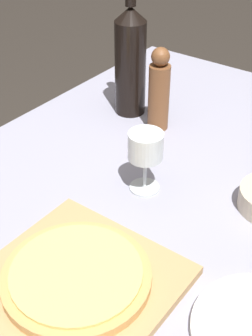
{
  "coord_description": "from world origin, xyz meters",
  "views": [
    {
      "loc": [
        0.43,
        -0.57,
        1.38
      ],
      "look_at": [
        -0.06,
        0.1,
        0.79
      ],
      "focal_mm": 50.0,
      "sensor_mm": 36.0,
      "label": 1
    }
  ],
  "objects_px": {
    "wine_bottle": "(130,60)",
    "wine_glass": "(146,149)",
    "pizza": "(77,275)",
    "pepper_mill": "(159,91)"
  },
  "relations": [
    {
      "from": "pepper_mill",
      "to": "pizza",
      "type": "bearing_deg",
      "value": -70.71
    },
    {
      "from": "pizza",
      "to": "wine_bottle",
      "type": "distance_m",
      "value": 0.66
    },
    {
      "from": "wine_bottle",
      "to": "pepper_mill",
      "type": "xyz_separation_m",
      "value": [
        0.11,
        -0.03,
        -0.05
      ]
    },
    {
      "from": "pepper_mill",
      "to": "wine_glass",
      "type": "distance_m",
      "value": 0.27
    },
    {
      "from": "pizza",
      "to": "wine_bottle",
      "type": "height_order",
      "value": "wine_bottle"
    },
    {
      "from": "wine_glass",
      "to": "wine_bottle",
      "type": "bearing_deg",
      "value": 131.24
    },
    {
      "from": "pizza",
      "to": "pepper_mill",
      "type": "height_order",
      "value": "pepper_mill"
    },
    {
      "from": "pizza",
      "to": "pepper_mill",
      "type": "xyz_separation_m",
      "value": [
        -0.19,
        0.54,
        0.08
      ]
    },
    {
      "from": "wine_bottle",
      "to": "wine_glass",
      "type": "bearing_deg",
      "value": -48.76
    },
    {
      "from": "pizza",
      "to": "wine_glass",
      "type": "bearing_deg",
      "value": 102.24
    }
  ]
}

